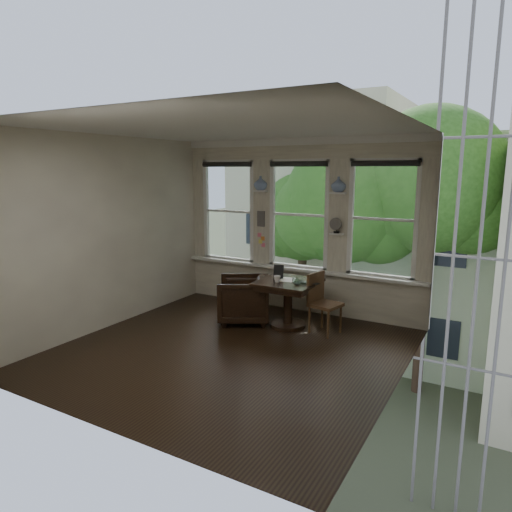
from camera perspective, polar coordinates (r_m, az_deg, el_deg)
The scene contains 25 objects.
ground at distance 6.48m, azimuth -3.17°, elevation -11.73°, with size 4.50×4.50×0.00m, color black.
ceiling at distance 6.01m, azimuth -3.48°, elevation 15.73°, with size 4.50×4.50×0.00m, color silver.
wall_back at distance 8.03m, azimuth 5.44°, elevation 3.73°, with size 4.50×4.50×0.00m, color silver.
wall_front at distance 4.39m, azimuth -19.49°, elevation -2.74°, with size 4.50×4.50×0.00m, color silver.
wall_left at distance 7.52m, azimuth -17.90°, elevation 2.77°, with size 4.50×4.50×0.00m, color silver.
wall_right at distance 5.22m, azimuth 17.93°, elevation -0.57°, with size 4.50×4.50×0.00m, color silver.
window_left at distance 8.70m, azimuth -3.32°, elevation 5.62°, with size 1.10×0.12×1.90m, color white, non-canonical shape.
window_center at distance 8.01m, azimuth 5.47°, elevation 5.15°, with size 1.10×0.12×1.90m, color white, non-canonical shape.
window_right at distance 7.53m, azimuth 15.61°, elevation 4.45°, with size 1.10×0.12×1.90m, color white, non-canonical shape.
shelf_left at distance 8.21m, azimuth 0.57°, elevation 8.13°, with size 0.26×0.16×0.03m, color white.
shelf_right at distance 7.62m, azimuth 10.24°, elevation 7.76°, with size 0.26×0.16×0.03m, color white.
intercom at distance 8.28m, azimuth 0.66°, elevation 4.68°, with size 0.14×0.06×0.28m, color #59544F.
sticky_notes at distance 8.33m, azimuth 0.67°, elevation 2.29°, with size 0.16×0.01×0.24m, color pink, non-canonical shape.
desk_fan at distance 7.65m, azimuth 10.05°, elevation 3.48°, with size 0.20×0.20×0.24m, color #59544F, non-canonical shape.
vase_left at distance 8.21m, azimuth 0.57°, elevation 9.10°, with size 0.24×0.24×0.25m, color silver.
vase_right at distance 7.61m, azimuth 10.27°, elevation 8.80°, with size 0.24×0.24×0.25m, color silver.
table at distance 7.30m, azimuth 4.02°, elevation -6.00°, with size 0.90×0.90×0.75m, color black, non-canonical shape.
armchair_left at distance 7.53m, azimuth -1.58°, elevation -5.44°, with size 0.81×0.83×0.75m, color black.
cushion_red at distance 7.51m, azimuth -1.59°, elevation -4.91°, with size 0.45×0.45×0.06m, color maroon.
side_chair_right at distance 7.06m, azimuth 8.68°, elevation -5.97°, with size 0.42×0.42×0.92m, color #412417, non-canonical shape.
laptop at distance 7.00m, azimuth 6.49°, elevation -3.49°, with size 0.32×0.20×0.03m, color black.
mug at distance 7.11m, azimuth 2.66°, elevation -2.89°, with size 0.11×0.11×0.10m, color white.
drinking_glass at distance 6.98m, azimuth 5.08°, elevation -3.17°, with size 0.13×0.13×0.10m, color white.
tablet at distance 7.35m, azimuth 2.84°, elevation -1.95°, with size 0.16×0.02×0.22m, color black.
papers at distance 7.29m, azimuth 3.94°, elevation -2.96°, with size 0.22×0.30×0.00m, color silver.
Camera 1 is at (3.26, -5.02, 2.48)m, focal length 32.00 mm.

